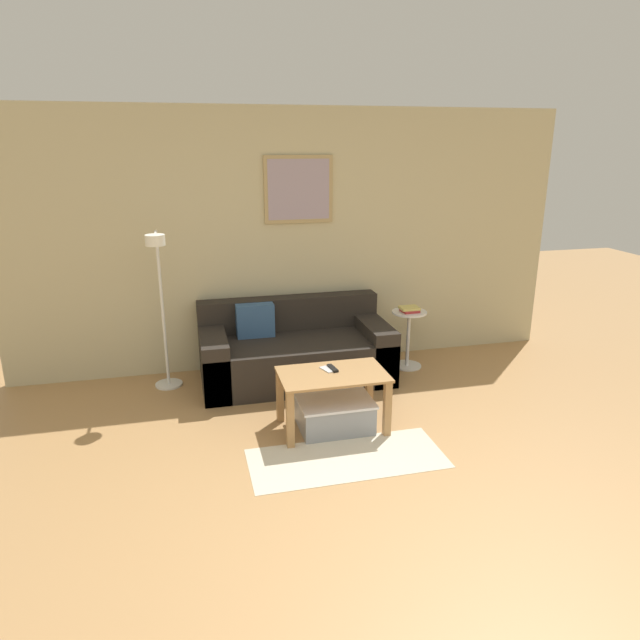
% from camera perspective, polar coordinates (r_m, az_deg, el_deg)
% --- Properties ---
extents(ground_plane, '(16.00, 16.00, 0.00)m').
position_cam_1_polar(ground_plane, '(3.52, 8.24, -22.02)').
color(ground_plane, tan).
extents(wall_back, '(5.60, 0.09, 2.55)m').
position_cam_1_polar(wall_back, '(5.74, -2.69, 7.96)').
color(wall_back, '#C6BC93').
rests_on(wall_back, ground_plane).
extents(area_rug, '(1.44, 0.61, 0.01)m').
position_cam_1_polar(area_rug, '(4.31, 2.70, -13.64)').
color(area_rug, beige).
rests_on(area_rug, ground_plane).
extents(couch, '(1.80, 0.88, 0.75)m').
position_cam_1_polar(couch, '(5.54, -2.58, -3.22)').
color(couch, '#28231E').
rests_on(couch, ground_plane).
extents(coffee_table, '(0.85, 0.52, 0.48)m').
position_cam_1_polar(coffee_table, '(4.56, 1.24, -6.55)').
color(coffee_table, '#AD7F4C').
rests_on(coffee_table, ground_plane).
extents(storage_bin, '(0.59, 0.46, 0.25)m').
position_cam_1_polar(storage_bin, '(4.66, 1.46, -9.29)').
color(storage_bin, gray).
rests_on(storage_bin, ground_plane).
extents(floor_lamp, '(0.25, 0.53, 1.49)m').
position_cam_1_polar(floor_lamp, '(5.22, -15.64, 2.26)').
color(floor_lamp, white).
rests_on(floor_lamp, ground_plane).
extents(side_table, '(0.35, 0.35, 0.59)m').
position_cam_1_polar(side_table, '(5.87, 8.82, -1.37)').
color(side_table, white).
rests_on(side_table, ground_plane).
extents(book_stack, '(0.19, 0.16, 0.05)m').
position_cam_1_polar(book_stack, '(5.77, 8.95, 1.07)').
color(book_stack, '#B73333').
rests_on(book_stack, side_table).
extents(remote_control, '(0.06, 0.15, 0.02)m').
position_cam_1_polar(remote_control, '(4.59, 1.26, -4.84)').
color(remote_control, black).
rests_on(remote_control, coffee_table).
extents(cell_phone, '(0.11, 0.15, 0.01)m').
position_cam_1_polar(cell_phone, '(4.58, 0.73, -4.95)').
color(cell_phone, silver).
rests_on(cell_phone, coffee_table).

